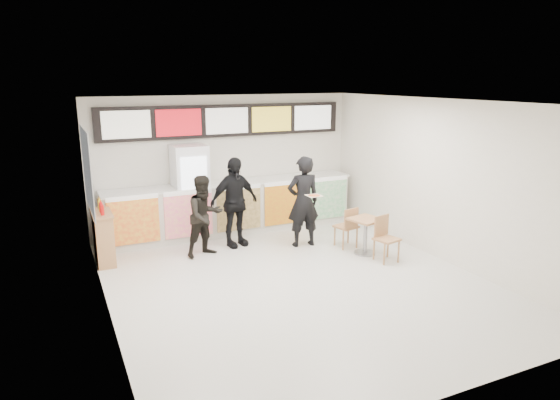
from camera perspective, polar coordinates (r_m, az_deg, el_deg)
floor at (r=8.57m, az=1.80°, el=-9.30°), size 7.00×7.00×0.00m
ceiling at (r=7.89m, az=1.97°, el=11.17°), size 7.00×7.00×0.00m
wall_back at (r=11.27m, az=-6.19°, el=4.22°), size 6.00×0.00×6.00m
wall_left at (r=7.29m, az=-19.68°, el=-1.82°), size 0.00×7.00×7.00m
wall_right at (r=9.80m, az=17.76°, el=2.19°), size 0.00×7.00×7.00m
service_counter at (r=11.09m, az=-5.38°, el=-0.82°), size 5.56×0.77×1.14m
menu_board at (r=11.07m, az=-6.17°, el=9.01°), size 5.50×0.14×0.70m
drinks_fridge at (r=10.73m, az=-10.16°, el=0.89°), size 0.70×0.67×2.00m
mirror_panel at (r=9.63m, az=-21.20°, el=3.24°), size 0.01×2.00×1.50m
customer_main at (r=10.07m, az=2.66°, el=-0.19°), size 0.72×0.51×1.86m
customer_left at (r=9.64m, az=-8.58°, el=-1.82°), size 0.90×0.79×1.58m
customer_mid at (r=10.10m, az=-5.26°, el=-0.26°), size 1.15×0.67×1.83m
pizza_slice at (r=9.63m, az=3.92°, el=0.55°), size 0.36×0.36×0.02m
cafe_table at (r=9.84m, az=9.77°, el=-3.33°), size 0.73×1.50×0.85m
condiment_ledge at (r=9.81m, az=-19.53°, el=-3.99°), size 0.35×0.87×1.16m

